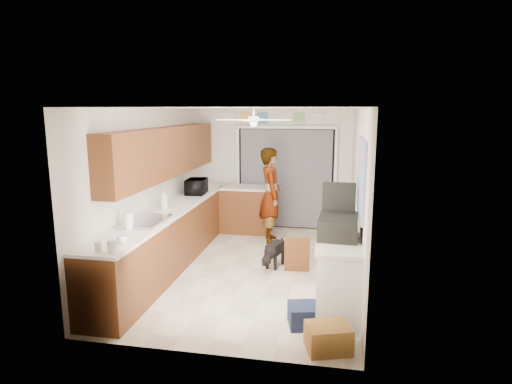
{
  "coord_description": "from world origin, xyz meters",
  "views": [
    {
      "loc": [
        1.25,
        -6.35,
        2.48
      ],
      "look_at": [
        0.0,
        0.4,
        1.15
      ],
      "focal_mm": 30.0,
      "sensor_mm": 36.0,
      "label": 1
    }
  ],
  "objects_px": {
    "cardboard_box": "(328,338)",
    "dog": "(275,253)",
    "soap_bottle": "(164,199)",
    "cup": "(122,239)",
    "paper_towel_roll": "(129,221)",
    "microwave": "(196,186)",
    "navy_crate": "(307,315)",
    "man": "(271,195)",
    "suitcase": "(338,227)"
  },
  "relations": [
    {
      "from": "soap_bottle",
      "to": "cardboard_box",
      "type": "relative_size",
      "value": 0.7
    },
    {
      "from": "suitcase",
      "to": "cardboard_box",
      "type": "bearing_deg",
      "value": -91.13
    },
    {
      "from": "navy_crate",
      "to": "dog",
      "type": "relative_size",
      "value": 0.73
    },
    {
      "from": "paper_towel_roll",
      "to": "suitcase",
      "type": "height_order",
      "value": "suitcase"
    },
    {
      "from": "microwave",
      "to": "cardboard_box",
      "type": "xyz_separation_m",
      "value": [
        2.5,
        -3.29,
        -0.94
      ]
    },
    {
      "from": "cardboard_box",
      "to": "dog",
      "type": "distance_m",
      "value": 2.47
    },
    {
      "from": "cardboard_box",
      "to": "dog",
      "type": "height_order",
      "value": "dog"
    },
    {
      "from": "cardboard_box",
      "to": "cup",
      "type": "bearing_deg",
      "value": 173.32
    },
    {
      "from": "cup",
      "to": "suitcase",
      "type": "distance_m",
      "value": 2.59
    },
    {
      "from": "cup",
      "to": "navy_crate",
      "type": "distance_m",
      "value": 2.33
    },
    {
      "from": "cup",
      "to": "cardboard_box",
      "type": "distance_m",
      "value": 2.58
    },
    {
      "from": "cardboard_box",
      "to": "navy_crate",
      "type": "height_order",
      "value": "cardboard_box"
    },
    {
      "from": "soap_bottle",
      "to": "cup",
      "type": "height_order",
      "value": "soap_bottle"
    },
    {
      "from": "suitcase",
      "to": "navy_crate",
      "type": "height_order",
      "value": "suitcase"
    },
    {
      "from": "soap_bottle",
      "to": "suitcase",
      "type": "bearing_deg",
      "value": -21.23
    },
    {
      "from": "microwave",
      "to": "soap_bottle",
      "type": "height_order",
      "value": "soap_bottle"
    },
    {
      "from": "paper_towel_roll",
      "to": "cardboard_box",
      "type": "bearing_deg",
      "value": -17.74
    },
    {
      "from": "cardboard_box",
      "to": "navy_crate",
      "type": "xyz_separation_m",
      "value": [
        -0.26,
        0.49,
        -0.01
      ]
    },
    {
      "from": "soap_bottle",
      "to": "navy_crate",
      "type": "xyz_separation_m",
      "value": [
        2.36,
        -1.56,
        -0.97
      ]
    },
    {
      "from": "suitcase",
      "to": "navy_crate",
      "type": "xyz_separation_m",
      "value": [
        -0.33,
        -0.51,
        -0.95
      ]
    },
    {
      "from": "cup",
      "to": "man",
      "type": "relative_size",
      "value": 0.07
    },
    {
      "from": "cardboard_box",
      "to": "navy_crate",
      "type": "bearing_deg",
      "value": 117.92
    },
    {
      "from": "soap_bottle",
      "to": "cardboard_box",
      "type": "bearing_deg",
      "value": -37.97
    },
    {
      "from": "microwave",
      "to": "man",
      "type": "relative_size",
      "value": 0.28
    },
    {
      "from": "cup",
      "to": "cardboard_box",
      "type": "height_order",
      "value": "cup"
    },
    {
      "from": "microwave",
      "to": "cup",
      "type": "distance_m",
      "value": 3.01
    },
    {
      "from": "paper_towel_roll",
      "to": "cardboard_box",
      "type": "relative_size",
      "value": 0.5
    },
    {
      "from": "dog",
      "to": "man",
      "type": "bearing_deg",
      "value": 118.47
    },
    {
      "from": "cardboard_box",
      "to": "man",
      "type": "relative_size",
      "value": 0.25
    },
    {
      "from": "soap_bottle",
      "to": "man",
      "type": "relative_size",
      "value": 0.18
    },
    {
      "from": "suitcase",
      "to": "man",
      "type": "xyz_separation_m",
      "value": [
        -1.23,
        2.64,
        -0.18
      ]
    },
    {
      "from": "man",
      "to": "soap_bottle",
      "type": "bearing_deg",
      "value": 122.73
    },
    {
      "from": "cup",
      "to": "dog",
      "type": "height_order",
      "value": "cup"
    },
    {
      "from": "cup",
      "to": "cardboard_box",
      "type": "relative_size",
      "value": 0.26
    },
    {
      "from": "paper_towel_roll",
      "to": "man",
      "type": "distance_m",
      "value": 3.16
    },
    {
      "from": "cardboard_box",
      "to": "navy_crate",
      "type": "distance_m",
      "value": 0.55
    },
    {
      "from": "navy_crate",
      "to": "soap_bottle",
      "type": "bearing_deg",
      "value": 146.59
    },
    {
      "from": "cup",
      "to": "suitcase",
      "type": "xyz_separation_m",
      "value": [
        2.49,
        0.71,
        0.09
      ]
    },
    {
      "from": "microwave",
      "to": "paper_towel_roll",
      "type": "bearing_deg",
      "value": 172.1
    },
    {
      "from": "microwave",
      "to": "paper_towel_roll",
      "type": "relative_size",
      "value": 2.25
    },
    {
      "from": "microwave",
      "to": "dog",
      "type": "height_order",
      "value": "microwave"
    },
    {
      "from": "soap_bottle",
      "to": "paper_towel_roll",
      "type": "height_order",
      "value": "soap_bottle"
    },
    {
      "from": "microwave",
      "to": "cup",
      "type": "relative_size",
      "value": 4.3
    },
    {
      "from": "dog",
      "to": "suitcase",
      "type": "bearing_deg",
      "value": -37.11
    },
    {
      "from": "soap_bottle",
      "to": "paper_towel_roll",
      "type": "distance_m",
      "value": 1.21
    },
    {
      "from": "microwave",
      "to": "cardboard_box",
      "type": "relative_size",
      "value": 1.11
    },
    {
      "from": "soap_bottle",
      "to": "cardboard_box",
      "type": "distance_m",
      "value": 3.45
    },
    {
      "from": "cardboard_box",
      "to": "dog",
      "type": "relative_size",
      "value": 0.79
    },
    {
      "from": "microwave",
      "to": "man",
      "type": "bearing_deg",
      "value": -80.63
    },
    {
      "from": "paper_towel_roll",
      "to": "dog",
      "type": "bearing_deg",
      "value": 40.63
    }
  ]
}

